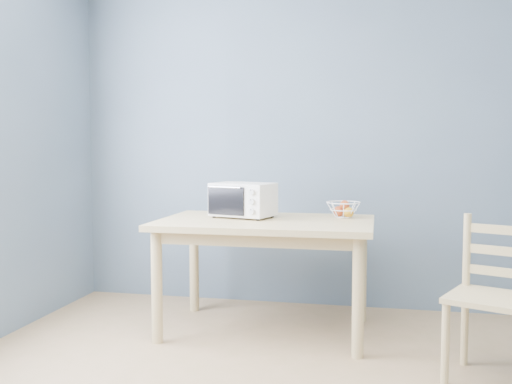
% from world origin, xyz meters
% --- Properties ---
extents(room, '(4.01, 4.51, 2.61)m').
position_xyz_m(room, '(0.00, 0.00, 1.30)').
color(room, '#A17D59').
rests_on(room, ground).
extents(dining_table, '(1.40, 0.90, 0.75)m').
position_xyz_m(dining_table, '(-0.36, 1.51, 0.65)').
color(dining_table, '#D4B97F').
rests_on(dining_table, ground).
extents(toaster_oven, '(0.46, 0.38, 0.24)m').
position_xyz_m(toaster_oven, '(-0.55, 1.61, 0.87)').
color(toaster_oven, white).
rests_on(toaster_oven, dining_table).
extents(fruit_basket, '(0.25, 0.25, 0.12)m').
position_xyz_m(fruit_basket, '(0.14, 1.74, 0.81)').
color(fruit_basket, white).
rests_on(fruit_basket, dining_table).
extents(dining_chair, '(0.53, 0.53, 0.86)m').
position_xyz_m(dining_chair, '(0.96, 0.97, 0.42)').
color(dining_chair, '#D4B97F').
rests_on(dining_chair, ground).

